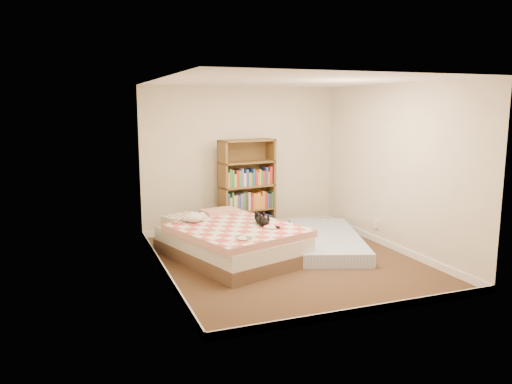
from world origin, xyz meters
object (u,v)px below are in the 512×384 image
object	(u,v)px
floor_mattress	(326,240)
black_cat	(262,220)
white_dog	(194,217)
bed	(230,241)
bookshelf	(247,199)

from	to	relation	value
floor_mattress	black_cat	bearing A→B (deg)	-152.16
black_cat	white_dog	bearing A→B (deg)	155.35
bed	bookshelf	size ratio (longest dim) A/B	1.48
bookshelf	black_cat	size ratio (longest dim) A/B	2.63
bed	white_dog	xyz separation A→B (m)	(-0.45, 0.31, 0.32)
bed	black_cat	world-z (taller)	black_cat
bookshelf	black_cat	xyz separation A→B (m)	(-0.30, -1.46, -0.03)
floor_mattress	bed	bearing A→B (deg)	-160.43
bed	floor_mattress	world-z (taller)	bed
bookshelf	bed	bearing A→B (deg)	-127.88
floor_mattress	white_dog	distance (m)	2.10
floor_mattress	bookshelf	bearing A→B (deg)	143.29
black_cat	white_dog	world-z (taller)	white_dog
floor_mattress	black_cat	xyz separation A→B (m)	(-1.16, -0.17, 0.45)
bookshelf	white_dog	world-z (taller)	bookshelf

